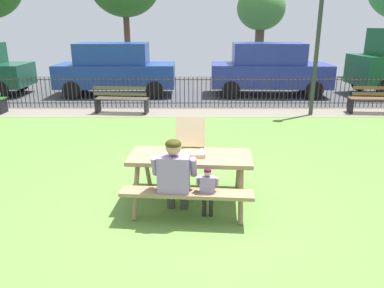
# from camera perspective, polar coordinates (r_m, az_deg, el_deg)

# --- Properties ---
(ground) EXTENTS (28.00, 11.15, 0.02)m
(ground) POSITION_cam_1_polar(r_m,az_deg,el_deg) (6.95, 0.27, -4.29)
(ground) COLOR #5F8A3C
(cobblestone_walkway) EXTENTS (28.00, 1.40, 0.01)m
(cobblestone_walkway) POSITION_cam_1_polar(r_m,az_deg,el_deg) (11.61, 0.16, 4.86)
(cobblestone_walkway) COLOR gray
(street_asphalt) EXTENTS (28.00, 7.61, 0.01)m
(street_asphalt) POSITION_cam_1_polar(r_m,az_deg,el_deg) (16.03, 0.11, 8.48)
(street_asphalt) COLOR #424247
(picnic_table_foreground) EXTENTS (1.91, 1.62, 0.79)m
(picnic_table_foreground) POSITION_cam_1_polar(r_m,az_deg,el_deg) (5.55, -0.28, -3.41)
(picnic_table_foreground) COLOR #907554
(picnic_table_foreground) RESTS_ON ground
(pizza_box_open) EXTENTS (0.47, 0.56, 0.48)m
(pizza_box_open) POSITION_cam_1_polar(r_m,az_deg,el_deg) (5.60, -0.30, -0.34)
(pizza_box_open) COLOR tan
(pizza_box_open) RESTS_ON picnic_table_foreground
(pizza_slice_on_table) EXTENTS (0.28, 0.25, 0.02)m
(pizza_slice_on_table) POSITION_cam_1_polar(r_m,az_deg,el_deg) (5.62, -4.14, -1.22)
(pizza_slice_on_table) COLOR #E0CB50
(pizza_slice_on_table) RESTS_ON picnic_table_foreground
(adult_at_table) EXTENTS (0.62, 0.61, 1.19)m
(adult_at_table) POSITION_cam_1_polar(r_m,az_deg,el_deg) (5.08, -2.68, -4.76)
(adult_at_table) COLOR #404040
(adult_at_table) RESTS_ON ground
(child_at_table) EXTENTS (0.30, 0.30, 0.80)m
(child_at_table) POSITION_cam_1_polar(r_m,az_deg,el_deg) (5.09, 2.38, -6.77)
(child_at_table) COLOR #242424
(child_at_table) RESTS_ON ground
(iron_fence_streetside) EXTENTS (19.75, 0.03, 0.99)m
(iron_fence_streetside) POSITION_cam_1_polar(r_m,az_deg,el_deg) (12.19, 0.15, 7.93)
(iron_fence_streetside) COLOR #2D2823
(iron_fence_streetside) RESTS_ON ground
(park_bench_center) EXTENTS (1.63, 0.62, 0.85)m
(park_bench_center) POSITION_cam_1_polar(r_m,az_deg,el_deg) (11.59, -10.73, 6.64)
(park_bench_center) COLOR brown
(park_bench_center) RESTS_ON ground
(park_bench_right) EXTENTS (1.63, 0.58, 0.85)m
(park_bench_right) POSITION_cam_1_polar(r_m,az_deg,el_deg) (12.70, 26.41, 6.06)
(park_bench_right) COLOR brown
(park_bench_right) RESTS_ON ground
(lamp_post_walkway) EXTENTS (0.28, 0.28, 3.92)m
(lamp_post_walkway) POSITION_cam_1_polar(r_m,az_deg,el_deg) (11.53, 18.77, 15.93)
(lamp_post_walkway) COLOR #2D382D
(lamp_post_walkway) RESTS_ON ground
(parked_car_left) EXTENTS (4.42, 1.96, 1.94)m
(parked_car_left) POSITION_cam_1_polar(r_m,az_deg,el_deg) (14.67, -11.62, 11.24)
(parked_car_left) COLOR navy
(parked_car_left) RESTS_ON ground
(parked_car_center) EXTENTS (4.47, 2.07, 1.94)m
(parked_car_center) POSITION_cam_1_polar(r_m,az_deg,el_deg) (14.68, 11.69, 11.24)
(parked_car_center) COLOR navy
(parked_car_center) RESTS_ON ground
(far_tree_center) EXTENTS (2.44, 2.44, 4.48)m
(far_tree_center) POSITION_cam_1_polar(r_m,az_deg,el_deg) (20.45, 10.48, 19.52)
(far_tree_center) COLOR brown
(far_tree_center) RESTS_ON ground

